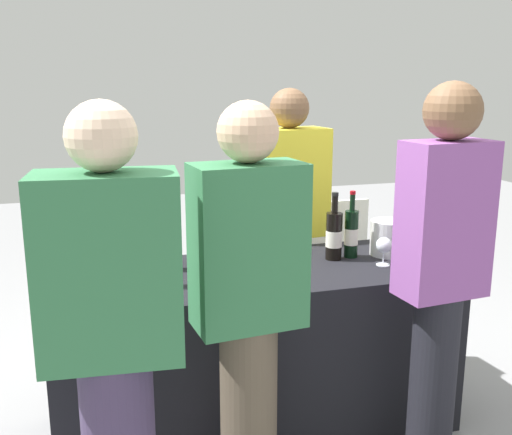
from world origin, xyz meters
TOP-DOWN VIEW (x-y plane):
  - ground_plane at (0.00, 0.00)m, footprint 12.00×12.00m
  - tasting_table at (0.00, 0.00)m, footprint 1.83×0.68m
  - wine_bottle_0 at (-0.68, 0.09)m, footprint 0.08×0.08m
  - wine_bottle_1 at (-0.36, 0.12)m, footprint 0.07×0.07m
  - wine_bottle_2 at (-0.23, 0.17)m, footprint 0.08×0.08m
  - wine_bottle_3 at (0.41, 0.06)m, footprint 0.08×0.08m
  - wine_bottle_4 at (0.51, 0.07)m, footprint 0.07×0.07m
  - wine_glass_0 at (-0.65, -0.17)m, footprint 0.07×0.07m
  - wine_glass_1 at (-0.41, -0.10)m, footprint 0.07×0.07m
  - wine_glass_2 at (-0.21, -0.18)m, footprint 0.07×0.07m
  - wine_glass_3 at (0.09, -0.12)m, footprint 0.07×0.07m
  - wine_glass_4 at (0.60, -0.10)m, footprint 0.08×0.08m
  - ice_bucket at (0.71, 0.06)m, footprint 0.18×0.18m
  - server_pouring at (0.34, 0.54)m, footprint 0.43×0.27m
  - guest_0 at (-0.68, -0.71)m, footprint 0.45×0.27m
  - guest_1 at (-0.20, -0.57)m, footprint 0.41×0.25m
  - guest_2 at (0.59, -0.57)m, footprint 0.36×0.22m
  - menu_board at (0.75, 0.87)m, footprint 0.52×0.06m

SIDE VIEW (x-z plane):
  - ground_plane at x=0.00m, z-range 0.00..0.00m
  - tasting_table at x=0.00m, z-range 0.00..0.78m
  - menu_board at x=0.75m, z-range 0.00..0.89m
  - guest_0 at x=-0.68m, z-range 0.05..1.64m
  - guest_1 at x=-0.20m, z-range 0.06..1.64m
  - server_pouring at x=0.34m, z-range 0.06..1.66m
  - ice_bucket at x=0.71m, z-range 0.78..0.96m
  - wine_glass_2 at x=-0.21m, z-range 0.81..0.94m
  - wine_glass_1 at x=-0.41m, z-range 0.81..0.94m
  - wine_glass_4 at x=0.60m, z-range 0.81..0.94m
  - wine_glass_0 at x=-0.65m, z-range 0.81..0.95m
  - wine_glass_3 at x=0.09m, z-range 0.81..0.96m
  - wine_bottle_0 at x=-0.68m, z-range 0.74..1.04m
  - wine_bottle_1 at x=-0.36m, z-range 0.74..1.05m
  - wine_bottle_2 at x=-0.23m, z-range 0.74..1.06m
  - wine_bottle_3 at x=0.41m, z-range 0.74..1.07m
  - wine_bottle_4 at x=0.51m, z-range 0.74..1.07m
  - guest_2 at x=0.59m, z-range 0.09..1.73m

